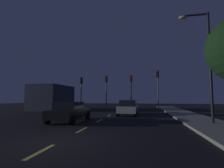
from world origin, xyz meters
TOP-DOWN VIEW (x-y plane):
  - ground_plane at (0.00, 7.00)m, footprint 80.00×80.00m
  - sidewalk_curb_right at (7.50, 7.00)m, footprint 3.00×40.00m
  - lane_stripe_nearest at (0.00, -1.20)m, footprint 0.16×1.60m
  - lane_stripe_second at (0.00, 2.60)m, footprint 0.16×1.60m
  - lane_stripe_third at (0.00, 6.40)m, footprint 0.16×1.60m
  - lane_stripe_fourth at (0.00, 10.20)m, footprint 0.16×1.60m
  - traffic_signal_far_left at (-5.24, 16.02)m, footprint 0.32×0.38m
  - traffic_signal_center_left at (-1.59, 16.02)m, footprint 0.32×0.38m
  - traffic_signal_center_right at (1.83, 16.02)m, footprint 0.32×0.38m
  - traffic_signal_far_right at (5.33, 16.02)m, footprint 0.32×0.38m
  - car_stopped_ahead at (1.87, 11.08)m, footprint 2.00×4.44m
  - car_adjacent_lane at (-2.08, 5.47)m, footprint 2.01×4.14m
  - street_lamp_right at (7.51, 5.57)m, footprint 1.97×0.36m
  - storefront_left at (-10.05, 16.70)m, footprint 4.10×6.89m

SIDE VIEW (x-z plane):
  - ground_plane at x=0.00m, z-range 0.00..0.00m
  - lane_stripe_nearest at x=0.00m, z-range 0.00..0.01m
  - lane_stripe_second at x=0.00m, z-range 0.00..0.01m
  - lane_stripe_third at x=0.00m, z-range 0.00..0.01m
  - lane_stripe_fourth at x=0.00m, z-range 0.00..0.01m
  - sidewalk_curb_right at x=7.50m, z-range 0.00..0.15m
  - car_adjacent_lane at x=-2.08m, z-range 0.01..1.50m
  - car_stopped_ahead at x=1.87m, z-range 0.01..1.55m
  - storefront_left at x=-10.05m, z-range 0.00..3.63m
  - traffic_signal_far_left at x=-5.24m, z-range 0.95..5.65m
  - traffic_signal_center_left at x=-1.59m, z-range 0.97..5.80m
  - traffic_signal_center_right at x=1.83m, z-range 0.98..5.81m
  - traffic_signal_far_right at x=5.33m, z-range 1.05..6.39m
  - street_lamp_right at x=7.51m, z-range 0.75..8.34m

